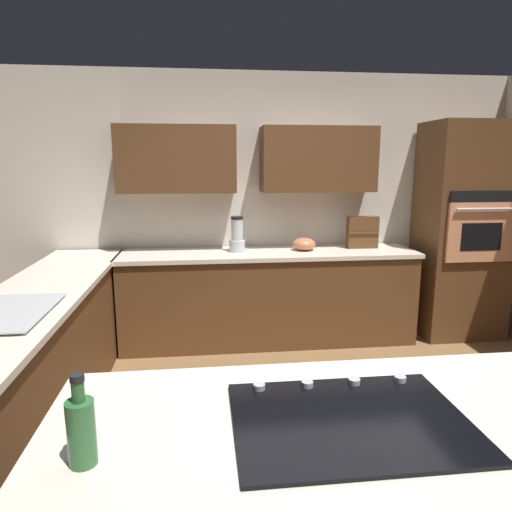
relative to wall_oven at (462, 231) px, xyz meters
name	(u,v)px	position (x,y,z in m)	size (l,w,h in m)	color
ground_plane	(322,441)	(1.85, 1.72, -1.06)	(14.00, 14.00, 0.00)	brown
wall_back	(268,196)	(1.91, -0.33, 0.34)	(6.00, 0.44, 2.60)	silver
lower_cabinets_back	(268,299)	(1.95, 0.00, -0.63)	(2.80, 0.60, 0.86)	brown
countertop_back	(269,253)	(1.95, 0.00, -0.18)	(2.84, 0.64, 0.04)	silver
lower_cabinets_side	(45,356)	(3.67, 1.17, -0.63)	(0.60, 2.90, 0.86)	brown
countertop_side	(39,293)	(3.67, 1.17, -0.18)	(0.64, 2.94, 0.04)	silver
island_top	(350,428)	(2.11, 2.95, -0.18)	(2.00, 0.93, 0.04)	silver
wall_oven	(462,231)	(0.00, 0.00, 0.00)	(0.80, 0.66, 2.12)	brown
sink_unit	(4,312)	(3.68, 1.68, -0.14)	(0.46, 0.70, 0.23)	#515456
cooktop	(350,419)	(2.11, 2.95, -0.15)	(0.76, 0.56, 0.03)	black
blender	(237,237)	(2.25, -0.03, -0.02)	(0.15, 0.15, 0.34)	silver
mixing_bowl	(304,244)	(1.60, -0.03, -0.10)	(0.22, 0.22, 0.12)	#CC724C
spice_rack	(362,232)	(1.00, -0.08, -0.01)	(0.30, 0.11, 0.31)	brown
oil_bottle	(81,429)	(2.92, 3.07, -0.06)	(0.08, 0.08, 0.27)	#336B38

